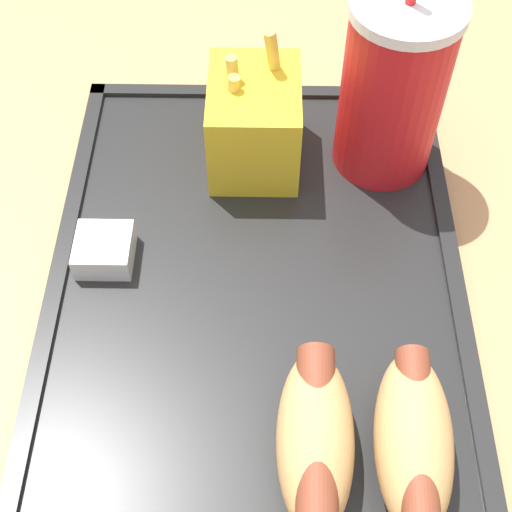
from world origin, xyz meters
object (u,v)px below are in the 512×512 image
hot_dog_near (315,437)px  sauce_cup_mayo (104,249)px  fries_carton (254,122)px  soda_cup (393,88)px  hot_dog_far (414,439)px

hot_dog_near → sauce_cup_mayo: size_ratio=2.80×
hot_dog_near → fries_carton: 0.25m
hot_dog_near → sauce_cup_mayo: hot_dog_near is taller
soda_cup → hot_dog_near: bearing=-14.0°
soda_cup → fries_carton: soda_cup is taller
hot_dog_near → sauce_cup_mayo: 0.20m
soda_cup → hot_dog_near: (0.25, -0.06, -0.05)m
sauce_cup_mayo → hot_dog_far: bearing=54.5°
sauce_cup_mayo → hot_dog_near: bearing=45.3°
sauce_cup_mayo → fries_carton: bearing=134.5°
soda_cup → fries_carton: size_ratio=1.66×
hot_dog_far → soda_cup: bearing=178.8°
hot_dog_far → hot_dog_near: (-0.00, -0.06, 0.00)m
soda_cup → hot_dog_far: bearing=-1.2°
hot_dog_far → hot_dog_near: bearing=-90.0°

